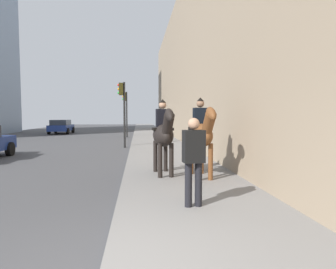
# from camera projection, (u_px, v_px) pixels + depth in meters

# --- Properties ---
(mounted_horse_near) EXTENTS (2.15, 0.69, 2.23)m
(mounted_horse_near) POSITION_uv_depth(u_px,v_px,m) (163.00, 134.00, 8.46)
(mounted_horse_near) COLOR black
(mounted_horse_near) RESTS_ON sidewalk_slab
(mounted_horse_far) EXTENTS (2.15, 0.63, 2.26)m
(mounted_horse_far) POSITION_uv_depth(u_px,v_px,m) (201.00, 134.00, 8.10)
(mounted_horse_far) COLOR brown
(mounted_horse_far) RESTS_ON sidewalk_slab
(pedestrian_greeting) EXTENTS (0.30, 0.42, 1.70)m
(pedestrian_greeting) POSITION_uv_depth(u_px,v_px,m) (194.00, 156.00, 5.50)
(pedestrian_greeting) COLOR black
(pedestrian_greeting) RESTS_ON sidewalk_slab
(car_mid_lane) EXTENTS (4.20, 2.09, 1.44)m
(car_mid_lane) POSITION_uv_depth(u_px,v_px,m) (61.00, 126.00, 29.87)
(car_mid_lane) COLOR navy
(car_mid_lane) RESTS_ON ground
(traffic_light_near_curb) EXTENTS (0.20, 0.44, 3.79)m
(traffic_light_near_curb) POSITION_uv_depth(u_px,v_px,m) (123.00, 104.00, 16.61)
(traffic_light_near_curb) COLOR black
(traffic_light_near_curb) RESTS_ON ground
(traffic_light_far_curb) EXTENTS (0.20, 0.44, 3.89)m
(traffic_light_far_curb) POSITION_uv_depth(u_px,v_px,m) (126.00, 107.00, 24.66)
(traffic_light_far_curb) COLOR black
(traffic_light_far_curb) RESTS_ON ground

